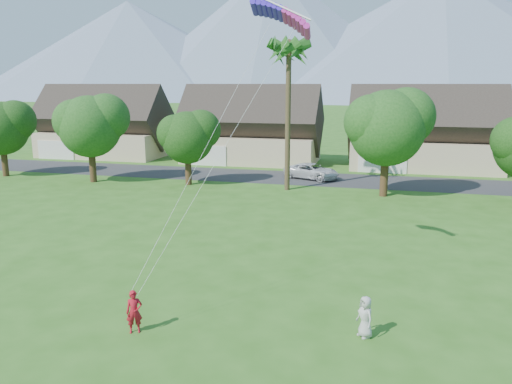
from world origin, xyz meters
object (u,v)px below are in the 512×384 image
(kite_flyer, at_px, (134,312))
(parked_car, at_px, (312,171))
(watcher, at_px, (365,317))
(parafoil_kite, at_px, (283,14))

(kite_flyer, xyz_separation_m, parked_car, (1.94, 31.52, -0.07))
(watcher, xyz_separation_m, parafoil_kite, (-4.11, 5.01, 10.98))
(parked_car, bearing_deg, kite_flyer, -162.25)
(kite_flyer, bearing_deg, watcher, -16.14)
(kite_flyer, height_order, parked_car, kite_flyer)
(watcher, bearing_deg, parafoil_kite, -178.96)
(kite_flyer, distance_m, parked_car, 31.58)
(kite_flyer, relative_size, parked_car, 0.30)
(kite_flyer, distance_m, parafoil_kite, 13.48)
(parked_car, height_order, parafoil_kite, parafoil_kite)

